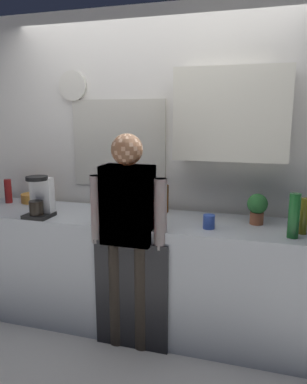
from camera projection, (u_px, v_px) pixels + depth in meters
The scene contains 14 objects.
ground_plane at pixel (130, 344), 2.83m from camera, with size 8.00×8.00×0.00m, color silver.
kitchen_counter at pixel (142, 272), 3.02m from camera, with size 3.06×0.64×0.92m, color #B2B7BC.
dishwasher_panel at pixel (131, 297), 2.71m from camera, with size 0.56×0.02×0.83m, color black.
back_wall_assembly at pixel (164, 158), 3.19m from camera, with size 4.66×0.42×2.60m.
coffee_maker at pixel (40, 199), 2.93m from camera, with size 0.20×0.20×0.33m.
bottle_olive_oil at pixel (303, 216), 2.50m from camera, with size 0.06×0.06×0.25m, color olive.
bottle_green_wine at pixel (294, 216), 2.42m from camera, with size 0.07×0.07×0.30m, color #195923.
bottle_red_vinegar at pixel (8, 191), 3.40m from camera, with size 0.06×0.06×0.22m, color maroon.
bottle_amber_beer at pixel (165, 199), 3.07m from camera, with size 0.06×0.06×0.23m, color brown.
cup_blue_mug at pixel (209, 222), 2.64m from camera, with size 0.08×0.08×0.10m, color #3351B2.
mixing_bowl at pixel (33, 198), 3.44m from camera, with size 0.22×0.22×0.08m, color orange.
potted_plant at pixel (257, 207), 2.73m from camera, with size 0.15×0.15×0.23m.
person_at_sink at pixel (128, 226), 2.64m from camera, with size 0.57×0.22×1.60m.
person_guest at pixel (128, 226), 2.64m from camera, with size 0.57×0.22×1.60m.
Camera 1 is at (0.90, -2.37, 1.72)m, focal length 34.55 mm.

